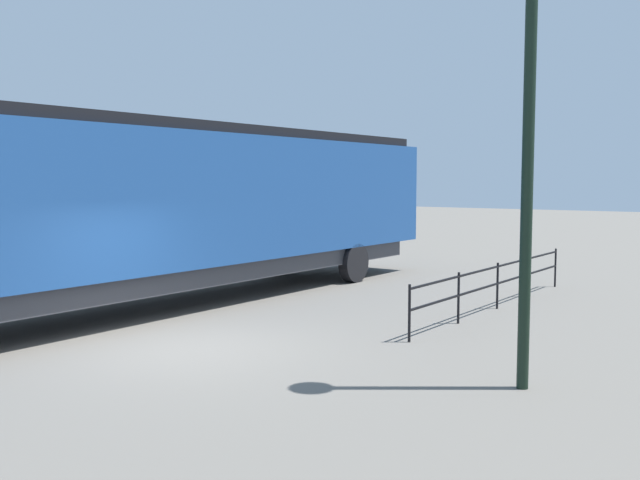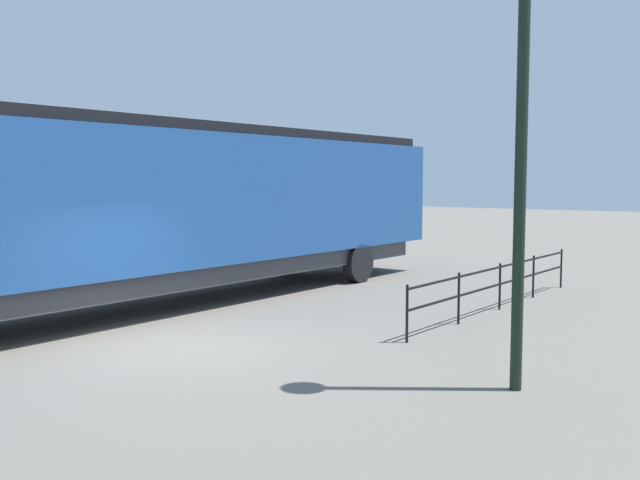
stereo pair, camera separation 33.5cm
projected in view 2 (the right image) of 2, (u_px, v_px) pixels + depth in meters
The scene contains 4 objects.
ground_plane at pixel (182, 349), 12.01m from camera, with size 120.00×120.00×0.00m, color #666059.
locomotive at pixel (174, 204), 16.21m from camera, with size 3.18×18.64×4.14m.
lamp_post at pixel (524, 24), 9.25m from camera, with size 0.59×0.59×6.63m.
platform_fence at pixel (500, 279), 15.59m from camera, with size 0.05×8.11×1.04m.
Camera 2 is at (9.06, -7.93, 2.87)m, focal length 39.56 mm.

